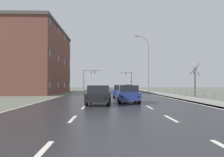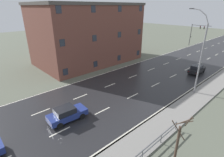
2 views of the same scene
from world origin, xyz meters
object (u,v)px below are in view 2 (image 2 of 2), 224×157
street_lamp_midground (200,55)px  car_distant (67,114)px  traffic_signal_left (196,31)px  car_far_right (197,69)px  brick_building (88,33)px

street_lamp_midground → car_distant: size_ratio=2.66×
traffic_signal_left → car_distant: 48.82m
traffic_signal_left → street_lamp_midground: bearing=-66.3°
car_far_right → brick_building: brick_building is taller
street_lamp_midground → brick_building: bearing=-175.9°
street_lamp_midground → car_far_right: size_ratio=2.67×
car_far_right → brick_building: (-19.74, -9.71, 5.22)m
traffic_signal_left → car_distant: (7.64, -48.08, -3.60)m
street_lamp_midground → brick_building: size_ratio=0.52×
street_lamp_midground → traffic_signal_left: size_ratio=1.75×
traffic_signal_left → brick_building: (-8.75, -33.37, 1.62)m
traffic_signal_left → car_distant: traffic_signal_left is taller
car_distant → car_far_right: bearing=85.6°
traffic_signal_left → car_far_right: traffic_signal_left is taller
street_lamp_midground → car_distant: bearing=-111.2°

